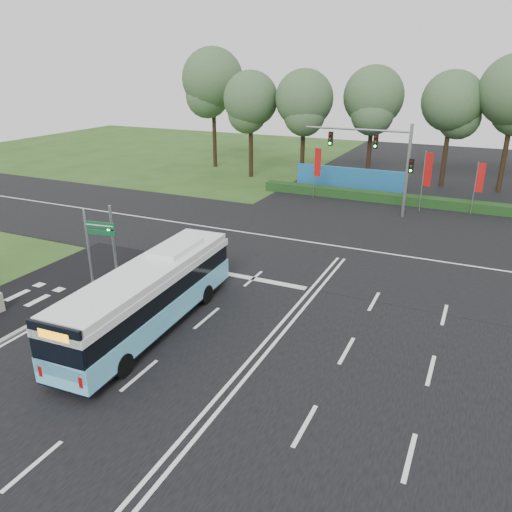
% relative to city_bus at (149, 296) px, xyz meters
% --- Properties ---
extents(ground, '(120.00, 120.00, 0.00)m').
position_rel_city_bus_xyz_m(ground, '(5.05, 1.81, -1.60)').
color(ground, '#244B19').
rests_on(ground, ground).
extents(road_main, '(20.00, 120.00, 0.04)m').
position_rel_city_bus_xyz_m(road_main, '(5.05, 1.81, -1.58)').
color(road_main, black).
rests_on(road_main, ground).
extents(road_cross, '(120.00, 14.00, 0.05)m').
position_rel_city_bus_xyz_m(road_cross, '(5.05, 13.81, -1.58)').
color(road_cross, black).
rests_on(road_cross, ground).
extents(bike_path, '(5.00, 18.00, 0.06)m').
position_rel_city_bus_xyz_m(bike_path, '(-7.45, -1.19, -1.57)').
color(bike_path, black).
rests_on(bike_path, ground).
extents(kerb_strip, '(0.25, 18.00, 0.12)m').
position_rel_city_bus_xyz_m(kerb_strip, '(-5.05, -1.19, -1.54)').
color(kerb_strip, gray).
rests_on(kerb_strip, ground).
extents(city_bus, '(2.86, 11.18, 3.18)m').
position_rel_city_bus_xyz_m(city_bus, '(0.00, 0.00, 0.00)').
color(city_bus, '#65C4EA').
rests_on(city_bus, ground).
extents(pedestrian_signal, '(0.34, 0.44, 3.98)m').
position_rel_city_bus_xyz_m(pedestrian_signal, '(-5.46, 4.15, 0.57)').
color(pedestrian_signal, gray).
rests_on(pedestrian_signal, ground).
extents(street_sign, '(1.69, 0.33, 4.36)m').
position_rel_city_bus_xyz_m(street_sign, '(-4.88, 2.14, 1.12)').
color(street_sign, gray).
rests_on(street_sign, ground).
extents(banner_flag_left, '(0.65, 0.20, 4.46)m').
position_rel_city_bus_xyz_m(banner_flag_left, '(-0.87, 24.99, 1.31)').
color(banner_flag_left, gray).
rests_on(banner_flag_left, ground).
extents(banner_flag_mid, '(0.67, 0.33, 4.85)m').
position_rel_city_bus_xyz_m(banner_flag_mid, '(8.21, 24.36, 1.55)').
color(banner_flag_mid, gray).
rests_on(banner_flag_mid, ground).
extents(banner_flag_right, '(0.60, 0.22, 4.16)m').
position_rel_city_bus_xyz_m(banner_flag_right, '(11.96, 25.28, 1.13)').
color(banner_flag_right, gray).
rests_on(banner_flag_right, ground).
extents(traffic_light_gantry, '(8.41, 0.28, 7.00)m').
position_rel_city_bus_xyz_m(traffic_light_gantry, '(5.25, 22.31, 3.06)').
color(traffic_light_gantry, gray).
rests_on(traffic_light_gantry, ground).
extents(hedge, '(22.00, 1.20, 0.80)m').
position_rel_city_bus_xyz_m(hedge, '(5.05, 26.31, -1.20)').
color(hedge, '#123312').
rests_on(hedge, ground).
extents(blue_hoarding, '(10.00, 0.30, 2.20)m').
position_rel_city_bus_xyz_m(blue_hoarding, '(1.05, 28.81, -0.50)').
color(blue_hoarding, '#1A5A91').
rests_on(blue_hoarding, ground).
extents(eucalyptus_row, '(55.09, 9.47, 12.84)m').
position_rel_city_bus_xyz_m(eucalyptus_row, '(7.96, 33.36, 6.95)').
color(eucalyptus_row, black).
rests_on(eucalyptus_row, ground).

